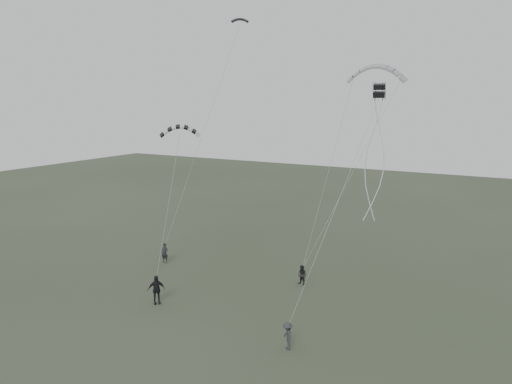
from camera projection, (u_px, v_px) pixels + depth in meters
The scene contains 9 objects.
ground at pixel (204, 307), 32.77m from camera, with size 140.00×140.00×0.00m, color #313E29.
flyer_left at pixel (165, 253), 41.59m from camera, with size 0.61×0.40×1.68m, color black.
flyer_right at pixel (302, 275), 36.60m from camera, with size 0.72×0.56×1.48m, color black.
flyer_center at pixel (156, 290), 33.19m from camera, with size 1.15×0.48×1.95m, color black.
flyer_far at pixel (287, 336), 27.17m from camera, with size 0.99×0.57×1.54m, color #2D2D32.
kite_dark_small at pixel (240, 19), 42.53m from camera, with size 1.48×0.44×0.50m, color black, non-canonical shape.
kite_pale_large at pixel (377, 66), 37.75m from camera, with size 4.46×1.00×1.79m, color #959799, non-canonical shape.
kite_striped at pixel (180, 127), 36.67m from camera, with size 2.94×0.73×1.16m, color black, non-canonical shape.
kite_box at pixel (379, 91), 28.20m from camera, with size 0.65×0.65×0.72m, color black, non-canonical shape.
Camera 1 is at (18.00, -25.26, 13.47)m, focal length 35.00 mm.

